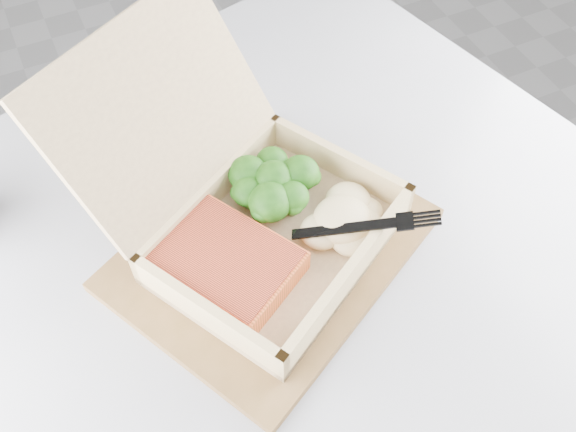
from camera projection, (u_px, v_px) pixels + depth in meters
name	position (u px, v px, depth m)	size (l,w,h in m)	color
floor	(311.00, 408.00, 1.35)	(4.00, 4.00, 0.00)	#95969B
cafe_table	(292.00, 337.00, 0.85)	(1.00, 1.00, 0.74)	black
serving_tray	(271.00, 249.00, 0.70)	(0.32, 0.25, 0.01)	brown
takeout_container	(238.00, 196.00, 0.67)	(0.36, 0.38, 0.20)	tan
salmon_fillet	(227.00, 263.00, 0.66)	(0.10, 0.14, 0.03)	orange
broccoli_pile	(274.00, 186.00, 0.71)	(0.11, 0.11, 0.04)	#2F751A
mashed_potatoes	(342.00, 219.00, 0.68)	(0.10, 0.09, 0.03)	#D1C487
plastic_fork	(324.00, 228.00, 0.66)	(0.15, 0.09, 0.03)	black
receipt	(194.00, 164.00, 0.78)	(0.07, 0.12, 0.00)	white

